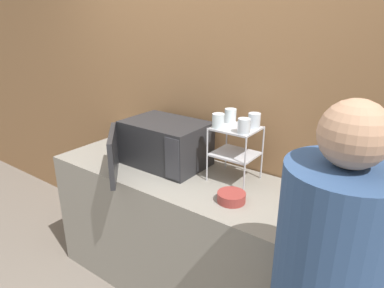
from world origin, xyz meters
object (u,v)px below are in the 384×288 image
microwave (163,144)px  glass_front_left (218,121)px  glass_front_right (244,126)px  glass_back_left (230,116)px  dish_rack (235,142)px  glass_back_right (254,120)px  bowl (231,197)px

microwave → glass_front_left: bearing=1.9°
glass_front_right → glass_back_left: 0.23m
dish_rack → glass_front_left: bearing=-139.7°
dish_rack → glass_front_left: glass_front_left is taller
microwave → glass_back_right: size_ratio=8.14×
glass_back_left → dish_rack: bearing=-40.4°
glass_back_right → bowl: glass_back_right is taller
glass_front_right → microwave: bearing=-178.8°
glass_back_right → glass_front_right: 0.14m
dish_rack → glass_back_right: size_ratio=3.96×
microwave → glass_front_right: size_ratio=8.14×
dish_rack → glass_front_right: 0.18m
glass_front_left → bowl: (0.22, -0.18, -0.37)m
microwave → glass_front_right: glass_front_right is taller
microwave → bowl: size_ratio=4.46×
bowl → dish_rack: bearing=117.0°
bowl → glass_front_right: bearing=102.6°
microwave → glass_back_left: bearing=19.8°
microwave → bowl: microwave is taller
glass_back_right → bowl: size_ratio=0.55×
glass_front_right → glass_front_left: bearing=179.7°
microwave → glass_back_right: (0.61, 0.15, 0.24)m
bowl → glass_back_right: bearing=98.0°
microwave → dish_rack: size_ratio=2.06×
glass_front_left → glass_front_right: same height
glass_front_left → glass_back_right: (0.17, 0.14, 0.00)m
glass_front_left → glass_front_right: size_ratio=1.00×
dish_rack → glass_front_right: (0.09, -0.07, 0.14)m
microwave → glass_front_left: size_ratio=8.14×
glass_back_right → glass_back_left: size_ratio=1.00×
dish_rack → glass_back_left: bearing=139.6°
glass_front_left → glass_back_left: 0.14m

